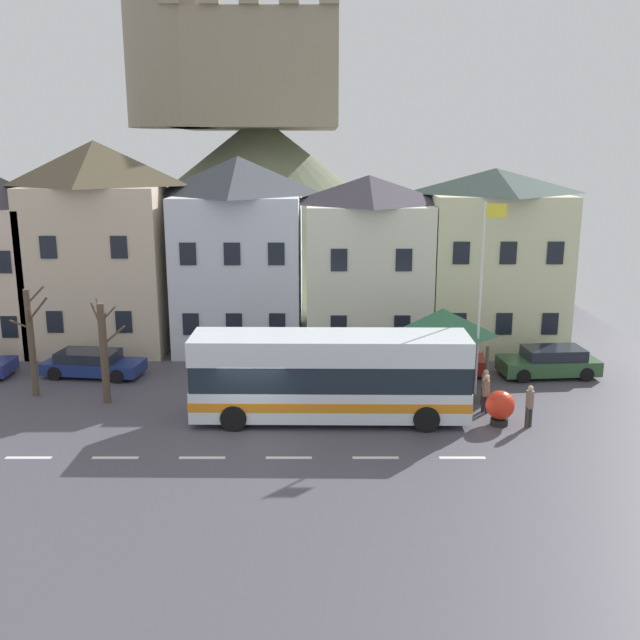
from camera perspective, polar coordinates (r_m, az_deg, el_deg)
ground_plane at (r=27.54m, az=-5.23°, el=-8.78°), size 40.00×60.00×0.07m
townhouse_01 at (r=39.02m, az=-16.90°, el=5.59°), size 6.84×5.30×10.80m
townhouse_02 at (r=38.32m, az=-6.19°, el=5.37°), size 6.42×6.76×10.02m
townhouse_03 at (r=37.46m, az=4.05°, el=4.50°), size 6.29×5.17×9.08m
townhouse_04 at (r=39.18m, az=13.72°, el=4.79°), size 6.83×6.70×9.41m
hilltop_castle at (r=54.40m, az=-4.73°, el=10.16°), size 33.38×33.38×22.53m
transit_bus at (r=27.85m, az=1.01°, el=-4.61°), size 10.77×2.76×3.43m
bus_shelter at (r=31.57m, az=9.93°, el=-0.23°), size 3.60×3.60×3.64m
parked_car_00 at (r=34.33m, az=9.28°, el=-3.14°), size 4.76×2.33×1.34m
parked_car_01 at (r=35.14m, az=-17.49°, el=-3.31°), size 4.77×2.40×1.20m
parked_car_02 at (r=34.03m, az=-5.42°, el=-3.13°), size 4.03×2.06×1.39m
parked_car_04 at (r=35.12m, az=18.03°, el=-3.23°), size 4.62×2.26×1.37m
pedestrian_00 at (r=28.51m, az=16.57°, el=-6.49°), size 0.31×0.30×1.67m
pedestrian_01 at (r=29.64m, az=13.28°, el=-5.61°), size 0.30×0.30×1.59m
pedestrian_02 at (r=30.60m, az=13.26°, el=-5.10°), size 0.35×0.32×1.50m
public_bench at (r=34.25m, az=6.51°, el=-3.41°), size 1.58×0.48×0.87m
flagpole at (r=30.68m, az=13.03°, el=2.51°), size 0.95×0.10×8.27m
harbour_buoy at (r=28.49m, az=14.37°, el=-6.69°), size 1.12×1.12×1.37m
bare_tree_00 at (r=32.71m, az=-21.81°, el=-1.52°), size 1.74×1.01×4.85m
bare_tree_01 at (r=30.86m, az=-16.64°, el=-2.36°), size 1.53×1.02×4.32m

